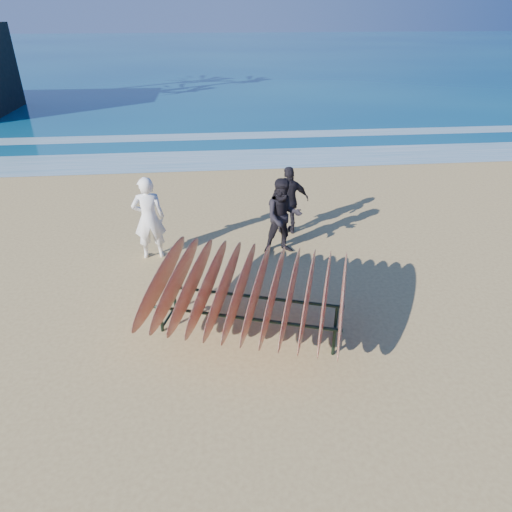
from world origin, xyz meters
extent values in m
plane|color=tan|center=(0.00, 0.00, 0.00)|extent=(120.00, 120.00, 0.00)
plane|color=navy|center=(0.00, 55.00, 0.01)|extent=(160.00, 160.00, 0.00)
plane|color=white|center=(0.00, 10.00, 0.01)|extent=(160.00, 160.00, 0.00)
plane|color=white|center=(0.00, 13.50, 0.01)|extent=(160.00, 160.00, 0.00)
cylinder|color=black|center=(-1.73, -0.03, 0.25)|extent=(0.06, 0.06, 0.50)
cylinder|color=black|center=(1.09, -0.93, 0.25)|extent=(0.06, 0.06, 0.50)
cylinder|color=black|center=(-1.54, 0.59, 0.25)|extent=(0.06, 0.06, 0.50)
cylinder|color=black|center=(1.28, -0.31, 0.25)|extent=(0.06, 0.06, 0.50)
cylinder|color=black|center=(-0.32, -0.48, 0.50)|extent=(3.07, 1.03, 0.06)
cylinder|color=black|center=(-0.13, 0.14, 0.50)|extent=(3.07, 1.03, 0.06)
cylinder|color=black|center=(-1.63, 0.28, 0.08)|extent=(0.24, 0.63, 0.04)
cylinder|color=black|center=(1.19, -0.62, 0.08)|extent=(0.24, 0.63, 0.04)
ellipsoid|color=maroon|center=(-1.70, 0.30, 0.86)|extent=(0.84, 2.44, 0.92)
ellipsoid|color=maroon|center=(-1.43, 0.22, 0.86)|extent=(0.84, 2.44, 0.92)
ellipsoid|color=maroon|center=(-1.16, 0.13, 0.86)|extent=(0.84, 2.44, 0.92)
ellipsoid|color=maroon|center=(-0.90, 0.05, 0.86)|extent=(0.84, 2.44, 0.92)
ellipsoid|color=maroon|center=(-0.63, -0.04, 0.86)|extent=(0.84, 2.44, 0.92)
ellipsoid|color=maroon|center=(-0.36, -0.13, 0.86)|extent=(0.84, 2.44, 0.92)
ellipsoid|color=maroon|center=(-0.09, -0.21, 0.86)|extent=(0.84, 2.44, 0.92)
ellipsoid|color=maroon|center=(0.18, -0.30, 0.86)|extent=(0.84, 2.44, 0.92)
ellipsoid|color=maroon|center=(0.45, -0.38, 0.86)|extent=(0.84, 2.44, 0.92)
ellipsoid|color=maroon|center=(0.72, -0.47, 0.86)|extent=(0.84, 2.44, 0.92)
ellipsoid|color=maroon|center=(0.98, -0.55, 0.86)|extent=(0.84, 2.44, 0.92)
ellipsoid|color=maroon|center=(1.25, -0.64, 0.86)|extent=(0.84, 2.44, 0.92)
imported|color=white|center=(-2.15, 2.75, 0.94)|extent=(0.72, 0.51, 1.88)
imported|color=black|center=(0.80, 2.67, 0.88)|extent=(0.90, 0.72, 1.76)
imported|color=black|center=(1.09, 3.66, 0.85)|extent=(1.04, 0.54, 1.70)
camera|label=1|loc=(-0.75, -6.53, 5.00)|focal=32.00mm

